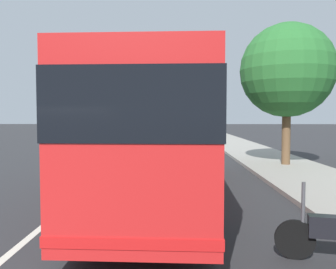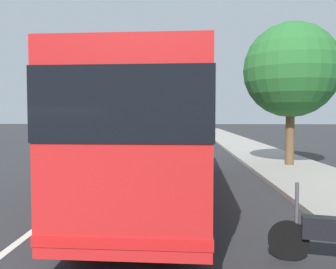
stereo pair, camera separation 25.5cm
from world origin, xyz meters
name	(u,v)px [view 1 (the left image)]	position (x,y,z in m)	size (l,w,h in m)	color
sidewalk_curb	(327,185)	(10.00, -7.77, 0.07)	(110.00, 3.60, 0.14)	#9E998E
lane_divider_line	(91,186)	(10.00, 0.00, 0.00)	(110.00, 0.16, 0.01)	silver
coach_bus	(161,128)	(8.85, -2.39, 1.98)	(11.58, 2.90, 3.44)	red
car_far_distant	(116,133)	(33.33, 3.08, 0.71)	(4.21, 2.08, 1.50)	navy
car_behind_bus	(139,128)	(48.23, 2.34, 0.69)	(4.60, 2.09, 1.48)	#2D7238
roadside_tree_mid_block	(287,71)	(14.65, -7.89, 4.41)	(4.25, 4.25, 6.55)	brown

